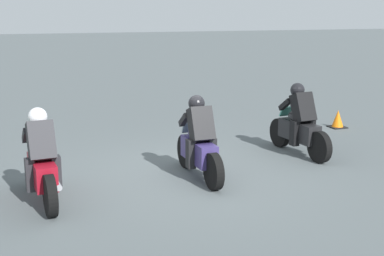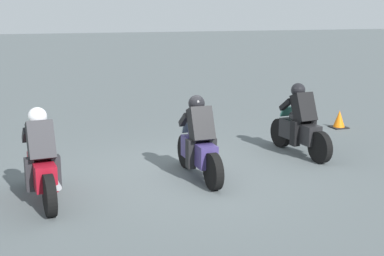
% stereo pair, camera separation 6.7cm
% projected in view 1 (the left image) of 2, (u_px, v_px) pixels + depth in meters
% --- Properties ---
extents(ground_plane, '(120.00, 120.00, 0.00)m').
position_uv_depth(ground_plane, '(188.00, 174.00, 9.86)').
color(ground_plane, '#4E5658').
extents(rider_lane_a, '(2.04, 0.56, 1.51)m').
position_uv_depth(rider_lane_a, '(299.00, 125.00, 11.10)').
color(rider_lane_a, black).
rests_on(rider_lane_a, ground_plane).
extents(rider_lane_b, '(2.04, 0.54, 1.51)m').
position_uv_depth(rider_lane_b, '(199.00, 145.00, 9.54)').
color(rider_lane_b, black).
rests_on(rider_lane_b, ground_plane).
extents(rider_lane_c, '(2.04, 0.56, 1.51)m').
position_uv_depth(rider_lane_c, '(42.00, 164.00, 8.36)').
color(rider_lane_c, black).
rests_on(rider_lane_c, ground_plane).
extents(traffic_cone, '(0.40, 0.40, 0.46)m').
position_uv_depth(traffic_cone, '(338.00, 120.00, 13.69)').
color(traffic_cone, black).
rests_on(traffic_cone, ground_plane).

